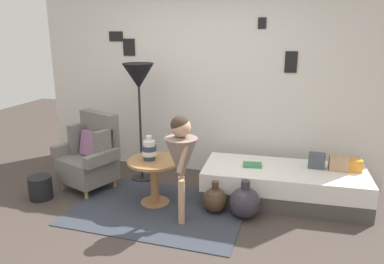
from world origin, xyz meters
TOP-DOWN VIEW (x-y plane):
  - ground_plane at (0.00, 0.00)m, footprint 12.00×12.00m
  - gallery_wall at (-0.00, 1.95)m, footprint 4.80×0.12m
  - rug at (-0.14, 0.57)m, footprint 1.94×1.34m
  - armchair at (-1.20, 0.93)m, footprint 0.88×0.77m
  - daybed at (1.20, 1.26)m, footprint 1.95×0.92m
  - pillow_head at (1.97, 1.42)m, footprint 0.20×0.13m
  - pillow_mid at (1.80, 1.39)m, footprint 0.22×0.13m
  - pillow_back at (1.56, 1.40)m, footprint 0.19×0.12m
  - side_table at (-0.24, 0.72)m, footprint 0.62×0.62m
  - vase_striped at (-0.29, 0.71)m, footprint 0.17×0.17m
  - floor_lamp at (-0.70, 1.36)m, footprint 0.41×0.41m
  - person_child at (0.20, 0.40)m, footprint 0.34×0.34m
  - book_on_daybed at (0.82, 1.24)m, footprint 0.24×0.19m
  - demijohn_near at (0.49, 0.73)m, footprint 0.28×0.28m
  - demijohn_far at (0.83, 0.70)m, footprint 0.34×0.34m
  - magazine_basket at (-1.62, 0.43)m, footprint 0.28×0.28m

SIDE VIEW (x-z plane):
  - ground_plane at x=0.00m, z-range 0.00..0.00m
  - rug at x=-0.14m, z-range 0.00..0.01m
  - magazine_basket at x=-1.62m, z-range 0.00..0.28m
  - demijohn_near at x=0.49m, z-range -0.04..0.33m
  - demijohn_far at x=0.83m, z-range -0.04..0.39m
  - daybed at x=1.20m, z-range 0.00..0.40m
  - side_table at x=-0.24m, z-range 0.12..0.67m
  - book_on_daybed at x=0.82m, z-range 0.40..0.43m
  - armchair at x=-1.20m, z-range -0.05..0.92m
  - pillow_head at x=1.97m, z-range 0.40..0.54m
  - pillow_mid at x=1.80m, z-range 0.40..0.57m
  - pillow_back at x=1.56m, z-range 0.40..0.58m
  - vase_striped at x=-0.29m, z-range 0.52..0.81m
  - person_child at x=0.20m, z-range 0.17..1.34m
  - gallery_wall at x=0.00m, z-range 0.00..2.60m
  - floor_lamp at x=-0.70m, z-range 0.57..2.15m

